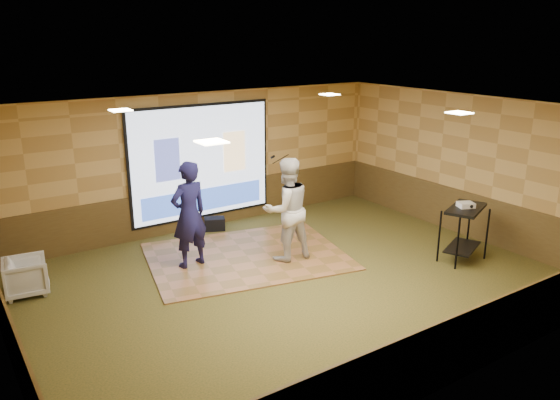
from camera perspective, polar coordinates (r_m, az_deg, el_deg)
ground at (r=9.69m, az=1.19°, el=-8.55°), size 9.00×9.00×0.00m
room_shell at (r=8.99m, az=1.27°, el=3.59°), size 9.04×7.04×3.02m
wainscot_back at (r=12.34m, az=-8.07°, el=-0.65°), size 9.00×0.04×0.95m
wainscot_front at (r=7.24m, az=17.70°, el=-14.65°), size 9.00×0.04×0.95m
wainscot_left at (r=8.08m, az=-26.53°, el=-12.23°), size 0.04×7.00×0.95m
wainscot_right at (r=12.46m, az=18.38°, el=-1.20°), size 0.04×7.00×0.95m
projector_screen at (r=12.04m, az=-8.17°, el=3.84°), size 3.32×0.06×2.52m
downlight_nw at (r=9.47m, az=-16.32°, el=8.99°), size 0.32×0.32×0.02m
downlight_ne at (r=11.57m, az=5.21°, el=10.93°), size 0.32×0.32×0.02m
downlight_sw at (r=6.44m, az=-7.17°, el=6.05°), size 0.32×0.32×0.02m
downlight_se at (r=9.25m, az=18.23°, el=8.65°), size 0.32×0.32×0.02m
dance_floor at (r=10.73m, az=-3.49°, el=-5.88°), size 4.22×3.54×0.03m
player_left at (r=10.07m, az=-9.49°, el=-1.51°), size 0.79×0.59×1.99m
player_right at (r=10.25m, az=0.71°, el=-0.98°), size 1.03×0.84×1.98m
av_table at (r=10.87m, az=18.73°, el=-2.23°), size 1.01×0.53×1.07m
projector at (r=10.77m, az=18.84°, el=-0.48°), size 0.35×0.33×0.09m
mic_stand at (r=12.88m, az=0.63°, el=0.37°), size 0.60×0.25×1.53m
banquet_chair at (r=10.09m, az=-25.00°, el=-7.24°), size 0.77×0.75×0.62m
duffel_bag at (r=12.20m, az=-6.84°, el=-2.48°), size 0.52×0.45×0.28m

